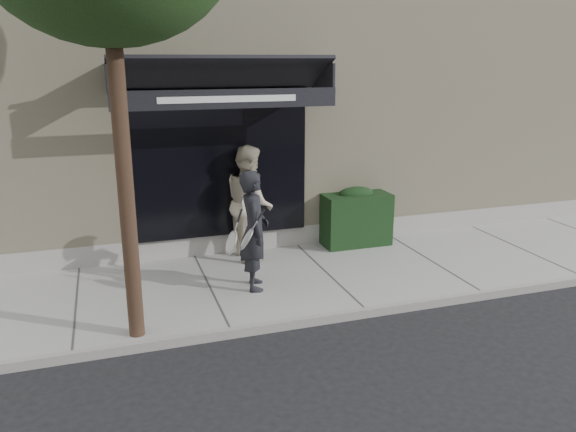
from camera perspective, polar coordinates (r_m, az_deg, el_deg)
name	(u,v)px	position (r m, az deg, el deg)	size (l,w,h in m)	color
ground	(326,278)	(9.65, 3.88, -6.35)	(80.00, 80.00, 0.00)	black
sidewalk	(326,275)	(9.63, 3.88, -6.02)	(20.00, 3.00, 0.12)	gray
curb	(366,312)	(8.33, 7.92, -9.68)	(20.00, 0.10, 0.14)	gray
building_facade	(250,97)	(13.69, -3.87, 12.00)	(14.30, 8.04, 5.64)	beige
hedge	(355,217)	(10.94, 6.84, -0.10)	(1.30, 0.70, 1.14)	black
pedestrian_front	(254,230)	(8.67, -3.48, -1.48)	(0.81, 0.86, 1.88)	black
pedestrian_back	(249,202)	(10.08, -3.94, 1.45)	(0.79, 1.01, 2.04)	#B7AC92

